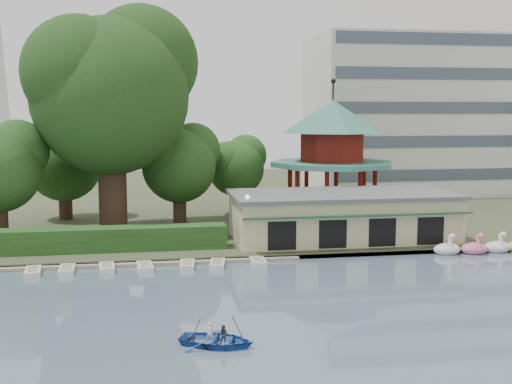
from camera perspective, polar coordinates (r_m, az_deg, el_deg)
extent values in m
plane|color=slate|center=(31.41, 1.98, -13.30)|extent=(220.00, 220.00, 0.00)
cube|color=#424930|center=(81.75, -5.40, -0.42)|extent=(220.00, 70.00, 0.40)
cube|color=gray|center=(47.74, -2.24, -5.94)|extent=(220.00, 0.60, 0.30)
cube|color=gray|center=(47.66, -16.77, -6.31)|extent=(34.00, 1.60, 0.24)
cube|color=beige|center=(53.99, 7.68, -2.25)|extent=(18.00, 8.00, 3.60)
cube|color=#595B5E|center=(53.70, 7.72, -0.19)|extent=(18.60, 8.60, 0.30)
cube|color=#194C2D|center=(49.82, 9.17, -2.13)|extent=(18.00, 1.59, 0.45)
cylinder|color=beige|center=(64.20, 6.72, -1.81)|extent=(10.40, 10.40, 1.20)
cylinder|color=#387867|center=(63.62, 6.78, 2.51)|extent=(12.40, 12.40, 0.50)
cylinder|color=maroon|center=(63.51, 6.80, 3.99)|extent=(6.40, 6.40, 2.80)
cone|color=#387867|center=(63.41, 6.84, 6.70)|extent=(10.00, 10.00, 3.20)
cylinder|color=black|center=(63.44, 6.88, 8.96)|extent=(0.16, 0.16, 1.80)
cube|color=silver|center=(86.64, 14.96, 6.56)|extent=(30.00, 14.00, 20.00)
cube|color=#26501E|center=(51.05, -19.72, -4.18)|extent=(30.00, 2.00, 1.80)
cylinder|color=black|center=(49.15, -0.77, -2.88)|extent=(0.12, 0.12, 4.00)
sphere|color=beige|center=(48.82, -0.78, -0.45)|extent=(0.36, 0.36, 0.36)
cylinder|color=#3A281C|center=(57.18, -12.65, 1.19)|extent=(2.43, 2.43, 9.57)
sphere|color=#1F4217|center=(56.90, -12.85, 8.30)|extent=(13.52, 13.52, 13.52)
sphere|color=#1F4217|center=(59.00, -10.16, 11.30)|extent=(10.14, 10.14, 10.14)
sphere|color=#1F4217|center=(55.81, -15.45, 10.21)|extent=(9.46, 9.46, 9.46)
cylinder|color=#3A281C|center=(56.71, -21.81, -1.68)|extent=(1.26, 1.26, 4.70)
sphere|color=#26501E|center=(56.95, -20.45, 3.45)|extent=(5.23, 5.23, 5.23)
cylinder|color=#3A281C|center=(61.46, -6.81, -0.70)|extent=(1.26, 1.26, 4.41)
sphere|color=#26501E|center=(61.10, -6.85, 2.33)|extent=(7.02, 7.02, 7.02)
sphere|color=#26501E|center=(62.13, -5.62, 3.73)|extent=(5.27, 5.27, 5.27)
sphere|color=#26501E|center=(60.28, -8.00, 3.09)|extent=(4.92, 4.92, 4.92)
cylinder|color=#3A281C|center=(66.00, -1.77, -0.35)|extent=(1.04, 1.04, 3.87)
sphere|color=#26501E|center=(65.68, -1.78, 2.13)|extent=(5.76, 5.76, 5.76)
sphere|color=#26501E|center=(66.61, -0.91, 3.27)|extent=(4.32, 4.32, 4.32)
sphere|color=#26501E|center=(64.92, -2.60, 2.75)|extent=(4.03, 4.03, 4.03)
cylinder|color=#3A281C|center=(65.84, -16.59, -0.43)|extent=(1.31, 1.31, 4.40)
sphere|color=#26501E|center=(65.50, -16.69, 2.39)|extent=(7.28, 7.28, 7.28)
sphere|color=#26501E|center=(66.33, -15.37, 3.71)|extent=(5.46, 5.46, 5.46)
sphere|color=#26501E|center=(64.89, -17.92, 3.08)|extent=(5.10, 5.10, 5.10)
ellipsoid|color=white|center=(52.06, 16.60, -4.91)|extent=(2.16, 1.44, 0.99)
cylinder|color=white|center=(51.47, 16.89, -4.43)|extent=(0.26, 0.79, 1.29)
sphere|color=white|center=(51.08, 17.07, -3.78)|extent=(0.44, 0.44, 0.44)
ellipsoid|color=pink|center=(52.86, 18.84, -4.81)|extent=(2.16, 1.44, 0.99)
cylinder|color=pink|center=(52.28, 19.15, -4.34)|extent=(0.26, 0.79, 1.29)
sphere|color=pink|center=(51.90, 19.34, -3.70)|extent=(0.44, 0.44, 0.44)
ellipsoid|color=white|center=(54.07, 20.64, -4.63)|extent=(2.16, 1.44, 0.99)
cylinder|color=white|center=(53.50, 20.96, -4.16)|extent=(0.26, 0.79, 1.29)
sphere|color=white|center=(53.12, 21.15, -3.54)|extent=(0.44, 0.44, 0.44)
cube|color=silver|center=(46.39, -19.22, -6.69)|extent=(1.22, 2.39, 0.36)
cube|color=silver|center=(46.22, -16.46, -6.64)|extent=(1.07, 2.33, 0.36)
cube|color=silver|center=(46.11, -13.12, -6.56)|extent=(1.20, 2.38, 0.36)
cube|color=silver|center=(45.87, -9.84, -6.55)|extent=(1.23, 2.39, 0.36)
cube|color=silver|center=(46.00, -6.13, -6.44)|extent=(1.20, 2.38, 0.36)
cube|color=silver|center=(46.05, -3.45, -6.40)|extent=(1.36, 2.43, 0.36)
cube|color=silver|center=(46.65, 0.20, -6.21)|extent=(1.02, 2.31, 0.36)
imported|color=#2753A3|center=(31.00, -3.50, -12.58)|extent=(6.01, 5.28, 1.03)
imported|color=silver|center=(31.13, -4.10, -12.35)|extent=(0.42, 0.36, 0.98)
imported|color=#2F384B|center=(30.82, -2.89, -12.58)|extent=(0.57, 0.52, 0.95)
cylinder|color=#3A281C|center=(30.96, -5.76, -12.96)|extent=(0.94, 0.29, 2.01)
cylinder|color=#3A281C|center=(31.19, -1.25, -12.76)|extent=(0.94, 0.29, 2.01)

